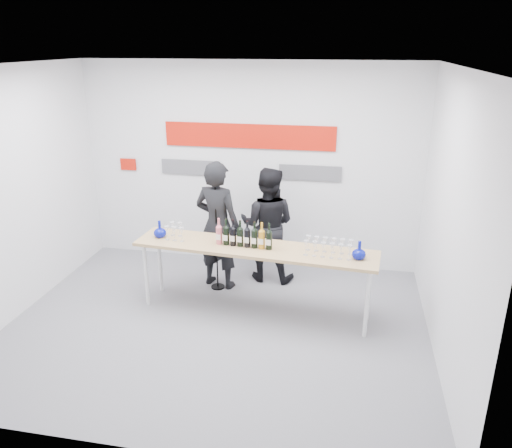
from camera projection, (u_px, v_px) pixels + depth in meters
name	position (u px, v px, depth m)	size (l,w,h in m)	color
ground	(216.00, 326.00, 6.02)	(5.00, 5.00, 0.00)	slate
back_wall	(249.00, 166.00, 7.35)	(5.00, 0.04, 3.00)	silver
signage	(245.00, 146.00, 7.22)	(3.38, 0.02, 0.79)	red
tasting_table	(254.00, 252.00, 6.06)	(3.01, 0.84, 0.89)	tan
wine_bottles	(244.00, 234.00, 5.99)	(0.71, 0.13, 0.33)	#CC5966
decanter_left	(160.00, 229.00, 6.31)	(0.16, 0.16, 0.21)	#07108A
decanter_right	(359.00, 250.00, 5.68)	(0.16, 0.16, 0.21)	#07108A
glasses_left	(175.00, 232.00, 6.26)	(0.26, 0.24, 0.18)	silver
glasses_right	(328.00, 248.00, 5.78)	(0.58, 0.27, 0.18)	silver
presenter_left	(218.00, 225.00, 6.75)	(0.65, 0.43, 1.78)	black
presenter_right	(267.00, 225.00, 6.97)	(0.80, 0.62, 1.64)	black
mic_stand	(217.00, 255.00, 6.79)	(0.19, 0.19, 1.61)	black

